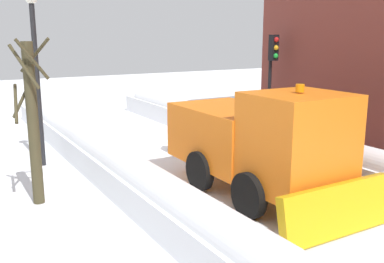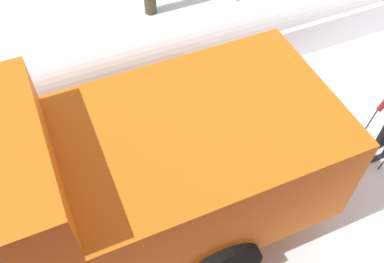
{
  "view_description": "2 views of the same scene",
  "coord_description": "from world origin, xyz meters",
  "views": [
    {
      "loc": [
        6.97,
        15.18,
        4.2
      ],
      "look_at": [
        0.51,
        4.16,
        1.39
      ],
      "focal_mm": 41.07,
      "sensor_mm": 36.0,
      "label": 1
    },
    {
      "loc": [
        -3.17,
        6.54,
        6.08
      ],
      "look_at": [
        0.07,
        5.13,
        1.69
      ],
      "focal_mm": 40.21,
      "sensor_mm": 36.0,
      "label": 2
    }
  ],
  "objects": [
    {
      "name": "bare_tree_near",
      "position": [
        5.0,
        4.05,
        2.15
      ],
      "size": [
        1.02,
        1.05,
        4.16
      ],
      "color": "#413B25",
      "rests_on": "ground"
    },
    {
      "name": "plow_truck",
      "position": [
        -0.19,
        6.44,
        1.48
      ],
      "size": [
        3.2,
        5.98,
        3.12
      ],
      "color": "orange",
      "rests_on": "ground"
    },
    {
      "name": "snowbank_right",
      "position": [
        2.83,
        10.0,
        0.56
      ],
      "size": [
        1.1,
        36.0,
        1.21
      ],
      "color": "white",
      "rests_on": "ground"
    },
    {
      "name": "skier",
      "position": [
        -0.39,
        1.71,
        1.0
      ],
      "size": [
        0.62,
        1.8,
        1.81
      ],
      "color": "black",
      "rests_on": "ground"
    },
    {
      "name": "street_lamp",
      "position": [
        4.17,
        0.68,
        3.47
      ],
      "size": [
        0.4,
        0.4,
        5.53
      ],
      "color": "black",
      "rests_on": "ground"
    },
    {
      "name": "traffic_light_pole",
      "position": [
        -3.49,
        3.0,
        2.97
      ],
      "size": [
        0.28,
        0.42,
        4.22
      ],
      "color": "black",
      "rests_on": "ground"
    },
    {
      "name": "ground_plane",
      "position": [
        0.0,
        10.0,
        0.0
      ],
      "size": [
        80.0,
        80.0,
        0.0
      ],
      "primitive_type": "plane",
      "color": "white"
    }
  ]
}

